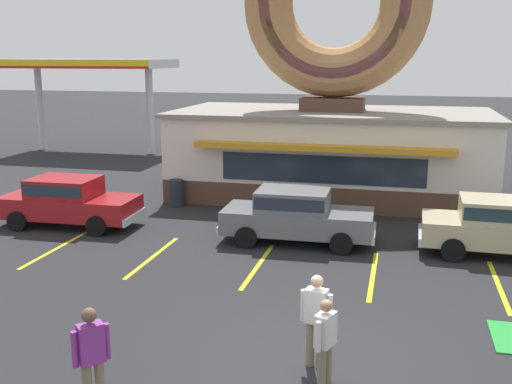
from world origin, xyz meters
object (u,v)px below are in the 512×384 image
car_red (68,200)px  car_grey (296,214)px  pedestrian_hooded_kid (92,355)px  trash_bin (176,192)px  pedestrian_leather_jacket_man (316,316)px  car_champagne (503,225)px  pedestrian_blue_sweater_man (325,340)px

car_red → car_grey: bearing=0.1°
car_grey → pedestrian_hooded_kid: pedestrian_hooded_kid is taller
car_red → trash_bin: size_ratio=4.72×
pedestrian_leather_jacket_man → car_champagne: bearing=60.7°
car_champagne → pedestrian_hooded_kid: size_ratio=2.64×
car_champagne → pedestrian_hooded_kid: pedestrian_hooded_kid is taller
pedestrian_leather_jacket_man → trash_bin: (-6.73, 10.58, -0.46)m
pedestrian_blue_sweater_man → car_grey: bearing=103.5°
car_red → car_champagne: bearing=0.7°
car_grey → pedestrian_hooded_kid: size_ratio=2.64×
pedestrian_blue_sweater_man → pedestrian_leather_jacket_man: bearing=110.4°
car_grey → car_red: same height
car_grey → trash_bin: bearing=146.4°
car_grey → pedestrian_leather_jacket_man: (1.63, -7.19, 0.09)m
pedestrian_blue_sweater_man → pedestrian_hooded_kid: (-3.37, -1.56, 0.11)m
pedestrian_leather_jacket_man → trash_bin: bearing=122.5°
trash_bin → pedestrian_leather_jacket_man: bearing=-57.5°
pedestrian_hooded_kid → trash_bin: size_ratio=1.78×
pedestrian_hooded_kid → trash_bin: pedestrian_hooded_kid is taller
car_grey → car_champagne: size_ratio=1.00×
car_grey → trash_bin: 6.13m
car_grey → trash_bin: car_grey is taller
pedestrian_blue_sweater_man → pedestrian_leather_jacket_man: 0.72m
car_red → car_champagne: same height
pedestrian_hooded_kid → pedestrian_leather_jacket_man: size_ratio=1.01×
pedestrian_blue_sweater_man → pedestrian_hooded_kid: bearing=-155.1°
car_red → pedestrian_blue_sweater_man: (9.40, -7.84, -0.01)m
car_red → trash_bin: (2.42, 3.41, -0.37)m
trash_bin → pedestrian_hooded_kid: bearing=-74.2°
car_grey → pedestrian_leather_jacket_man: bearing=-77.2°
car_grey → car_red: 7.51m
car_grey → car_red: (-7.51, -0.02, 0.00)m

